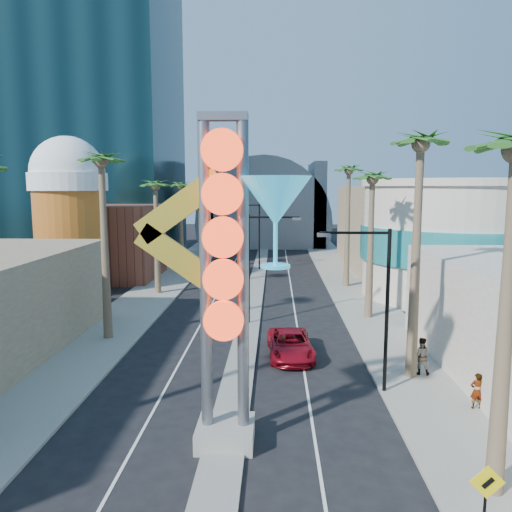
{
  "coord_description": "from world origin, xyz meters",
  "views": [
    {
      "loc": [
        1.89,
        -15.21,
        9.89
      ],
      "look_at": [
        0.59,
        18.34,
        5.26
      ],
      "focal_mm": 35.0,
      "sensor_mm": 36.0,
      "label": 1
    }
  ],
  "objects_px": {
    "neon_sign": "(246,258)",
    "pedestrian_b": "(421,356)",
    "red_pickup": "(290,344)",
    "pedestrian_a": "(477,391)"
  },
  "relations": [
    {
      "from": "pedestrian_a",
      "to": "pedestrian_b",
      "type": "relative_size",
      "value": 0.83
    },
    {
      "from": "neon_sign",
      "to": "red_pickup",
      "type": "bearing_deg",
      "value": 78.85
    },
    {
      "from": "neon_sign",
      "to": "pedestrian_a",
      "type": "relative_size",
      "value": 7.68
    },
    {
      "from": "red_pickup",
      "to": "pedestrian_b",
      "type": "xyz_separation_m",
      "value": [
        6.76,
        -2.82,
        0.37
      ]
    },
    {
      "from": "pedestrian_a",
      "to": "pedestrian_b",
      "type": "bearing_deg",
      "value": -72.33
    },
    {
      "from": "red_pickup",
      "to": "pedestrian_a",
      "type": "height_order",
      "value": "pedestrian_a"
    },
    {
      "from": "neon_sign",
      "to": "red_pickup",
      "type": "relative_size",
      "value": 2.31
    },
    {
      "from": "red_pickup",
      "to": "neon_sign",
      "type": "bearing_deg",
      "value": -104.7
    },
    {
      "from": "pedestrian_a",
      "to": "pedestrian_b",
      "type": "height_order",
      "value": "pedestrian_b"
    },
    {
      "from": "neon_sign",
      "to": "pedestrian_b",
      "type": "relative_size",
      "value": 6.4
    }
  ]
}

